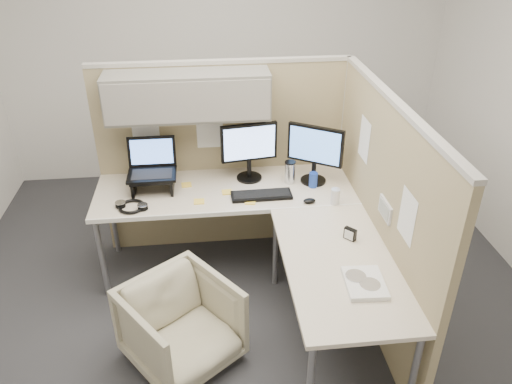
{
  "coord_description": "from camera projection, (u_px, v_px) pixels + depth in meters",
  "views": [
    {
      "loc": [
        -0.24,
        -2.82,
        2.63
      ],
      "look_at": [
        0.1,
        0.25,
        0.85
      ],
      "focal_mm": 35.0,
      "sensor_mm": 36.0,
      "label": 1
    }
  ],
  "objects": [
    {
      "name": "office_chair",
      "position": [
        181.0,
        322.0,
        3.18
      ],
      "size": [
        0.85,
        0.84,
        0.64
      ],
      "primitive_type": "imported",
      "rotation": [
        0.0,
        0.0,
        0.64
      ],
      "color": "beige",
      "rests_on": "ground"
    },
    {
      "name": "soda_can_green",
      "position": [
        335.0,
        196.0,
        3.62
      ],
      "size": [
        0.07,
        0.07,
        0.12
      ],
      "primitive_type": "cylinder",
      "color": "silver",
      "rests_on": "desk"
    },
    {
      "name": "monitor_left",
      "position": [
        249.0,
        147.0,
        3.85
      ],
      "size": [
        0.44,
        0.2,
        0.47
      ],
      "rotation": [
        0.0,
        0.0,
        0.15
      ],
      "color": "black",
      "rests_on": "desk"
    },
    {
      "name": "paper_stack",
      "position": [
        365.0,
        283.0,
        2.86
      ],
      "size": [
        0.24,
        0.3,
        0.03
      ],
      "rotation": [
        0.0,
        0.0,
        -0.06
      ],
      "color": "white",
      "rests_on": "desk"
    },
    {
      "name": "sticky_note_b",
      "position": [
        250.0,
        202.0,
        3.67
      ],
      "size": [
        0.09,
        0.09,
        0.01
      ],
      "primitive_type": "cube",
      "rotation": [
        0.0,
        0.0,
        -0.21
      ],
      "color": "yellow",
      "rests_on": "desk"
    },
    {
      "name": "sticky_note_c",
      "position": [
        186.0,
        185.0,
        3.89
      ],
      "size": [
        0.08,
        0.08,
        0.01
      ],
      "primitive_type": "cube",
      "rotation": [
        0.0,
        0.0,
        0.1
      ],
      "color": "yellow",
      "rests_on": "desk"
    },
    {
      "name": "desk",
      "position": [
        261.0,
        220.0,
        3.54
      ],
      "size": [
        2.0,
        1.98,
        0.73
      ],
      "color": "beige",
      "rests_on": "ground"
    },
    {
      "name": "ground",
      "position": [
        246.0,
        307.0,
        3.76
      ],
      "size": [
        4.5,
        4.5,
        0.0
      ],
      "primitive_type": "plane",
      "color": "#2B2B2F",
      "rests_on": "ground"
    },
    {
      "name": "headphones",
      "position": [
        132.0,
        206.0,
        3.59
      ],
      "size": [
        0.24,
        0.24,
        0.04
      ],
      "rotation": [
        0.0,
        0.0,
        -0.3
      ],
      "color": "black",
      "rests_on": "desk"
    },
    {
      "name": "mouse",
      "position": [
        309.0,
        201.0,
        3.66
      ],
      "size": [
        0.1,
        0.07,
        0.03
      ],
      "primitive_type": "ellipsoid",
      "rotation": [
        0.0,
        0.0,
        0.09
      ],
      "color": "black",
      "rests_on": "desk"
    },
    {
      "name": "laptop_station",
      "position": [
        152.0,
        172.0,
        3.78
      ],
      "size": [
        0.36,
        0.31,
        0.38
      ],
      "color": "black",
      "rests_on": "desk"
    },
    {
      "name": "travel_mug",
      "position": [
        290.0,
        172.0,
        3.89
      ],
      "size": [
        0.09,
        0.09,
        0.18
      ],
      "color": "silver",
      "rests_on": "desk"
    },
    {
      "name": "sticky_note_a",
      "position": [
        199.0,
        201.0,
        3.67
      ],
      "size": [
        0.08,
        0.08,
        0.01
      ],
      "primitive_type": "cube",
      "rotation": [
        0.0,
        0.0,
        -0.01
      ],
      "color": "yellow",
      "rests_on": "desk"
    },
    {
      "name": "partition_back",
      "position": [
        208.0,
        130.0,
        3.91
      ],
      "size": [
        2.0,
        0.36,
        1.63
      ],
      "color": "tan",
      "rests_on": "ground"
    },
    {
      "name": "monitor_right",
      "position": [
        315.0,
        150.0,
        3.81
      ],
      "size": [
        0.39,
        0.26,
        0.47
      ],
      "rotation": [
        0.0,
        0.0,
        -0.56
      ],
      "color": "black",
      "rests_on": "desk"
    },
    {
      "name": "partition_right",
      "position": [
        378.0,
        213.0,
        3.38
      ],
      "size": [
        0.07,
        2.03,
        1.63
      ],
      "color": "tan",
      "rests_on": "ground"
    },
    {
      "name": "sticky_note_d",
      "position": [
        227.0,
        192.0,
        3.79
      ],
      "size": [
        0.08,
        0.08,
        0.01
      ],
      "primitive_type": "cube",
      "rotation": [
        0.0,
        0.0,
        0.05
      ],
      "color": "yellow",
      "rests_on": "desk"
    },
    {
      "name": "desk_clock",
      "position": [
        350.0,
        234.0,
        3.24
      ],
      "size": [
        0.08,
        0.08,
        0.08
      ],
      "rotation": [
        0.0,
        0.0,
        -0.82
      ],
      "color": "black",
      "rests_on": "desk"
    },
    {
      "name": "keyboard",
      "position": [
        261.0,
        195.0,
        3.73
      ],
      "size": [
        0.46,
        0.16,
        0.02
      ],
      "primitive_type": "cube",
      "rotation": [
        0.0,
        0.0,
        0.02
      ],
      "color": "black",
      "rests_on": "desk"
    },
    {
      "name": "soda_can_silver",
      "position": [
        313.0,
        180.0,
        3.84
      ],
      "size": [
        0.07,
        0.07,
        0.12
      ],
      "primitive_type": "cylinder",
      "color": "#1E3FA5",
      "rests_on": "desk"
    }
  ]
}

